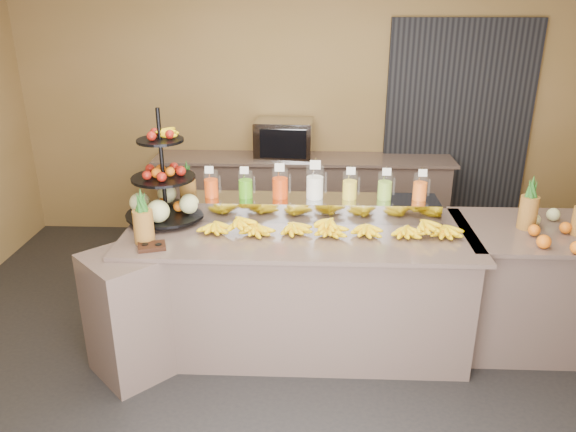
# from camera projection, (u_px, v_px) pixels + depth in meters

# --- Properties ---
(ground) EXTENTS (6.00, 6.00, 0.00)m
(ground) POSITION_uv_depth(u_px,v_px,m) (297.00, 364.00, 4.09)
(ground) COLOR black
(ground) RESTS_ON ground
(room_envelope) EXTENTS (6.04, 5.02, 2.82)m
(room_envelope) POSITION_uv_depth(u_px,v_px,m) (327.00, 87.00, 4.12)
(room_envelope) COLOR olive
(room_envelope) RESTS_ON ground
(buffet_counter) EXTENTS (2.75, 1.25, 0.93)m
(buffet_counter) POSITION_uv_depth(u_px,v_px,m) (283.00, 290.00, 4.16)
(buffet_counter) COLOR gray
(buffet_counter) RESTS_ON ground
(right_counter) EXTENTS (1.08, 0.88, 0.93)m
(right_counter) POSITION_uv_depth(u_px,v_px,m) (525.00, 286.00, 4.22)
(right_counter) COLOR gray
(right_counter) RESTS_ON ground
(back_ledge) EXTENTS (3.10, 0.55, 0.93)m
(back_ledge) POSITION_uv_depth(u_px,v_px,m) (303.00, 199.00, 6.00)
(back_ledge) COLOR gray
(back_ledge) RESTS_ON ground
(pitcher_tray) EXTENTS (1.85, 0.30, 0.15)m
(pitcher_tray) POSITION_uv_depth(u_px,v_px,m) (314.00, 207.00, 4.25)
(pitcher_tray) COLOR gray
(pitcher_tray) RESTS_ON buffet_counter
(juice_pitcher_orange_a) EXTENTS (0.11, 0.11, 0.26)m
(juice_pitcher_orange_a) POSITION_uv_depth(u_px,v_px,m) (211.00, 185.00, 4.22)
(juice_pitcher_orange_a) COLOR silver
(juice_pitcher_orange_a) RESTS_ON pitcher_tray
(juice_pitcher_green) EXTENTS (0.11, 0.11, 0.26)m
(juice_pitcher_green) POSITION_uv_depth(u_px,v_px,m) (246.00, 186.00, 4.21)
(juice_pitcher_green) COLOR silver
(juice_pitcher_green) RESTS_ON pitcher_tray
(juice_pitcher_orange_b) EXTENTS (0.12, 0.13, 0.30)m
(juice_pitcher_orange_b) POSITION_uv_depth(u_px,v_px,m) (280.00, 185.00, 4.19)
(juice_pitcher_orange_b) COLOR silver
(juice_pitcher_orange_b) RESTS_ON pitcher_tray
(juice_pitcher_milk) EXTENTS (0.13, 0.14, 0.32)m
(juice_pitcher_milk) POSITION_uv_depth(u_px,v_px,m) (315.00, 184.00, 4.18)
(juice_pitcher_milk) COLOR silver
(juice_pitcher_milk) RESTS_ON pitcher_tray
(juice_pitcher_lemon) EXTENTS (0.11, 0.12, 0.27)m
(juice_pitcher_lemon) POSITION_uv_depth(u_px,v_px,m) (350.00, 187.00, 4.18)
(juice_pitcher_lemon) COLOR silver
(juice_pitcher_lemon) RESTS_ON pitcher_tray
(juice_pitcher_lime) EXTENTS (0.11, 0.11, 0.27)m
(juice_pitcher_lime) POSITION_uv_depth(u_px,v_px,m) (385.00, 188.00, 4.17)
(juice_pitcher_lime) COLOR silver
(juice_pitcher_lime) RESTS_ON pitcher_tray
(juice_pitcher_orange_c) EXTENTS (0.11, 0.11, 0.26)m
(juice_pitcher_orange_c) POSITION_uv_depth(u_px,v_px,m) (420.00, 188.00, 4.16)
(juice_pitcher_orange_c) COLOR silver
(juice_pitcher_orange_c) RESTS_ON pitcher_tray
(banana_heap) EXTENTS (1.84, 0.17, 0.15)m
(banana_heap) POSITION_uv_depth(u_px,v_px,m) (329.00, 225.00, 3.96)
(banana_heap) COLOR #FFE70C
(banana_heap) RESTS_ON buffet_counter
(fruit_stand) EXTENTS (0.66, 0.66, 0.84)m
(fruit_stand) POSITION_uv_depth(u_px,v_px,m) (170.00, 192.00, 4.15)
(fruit_stand) COLOR black
(fruit_stand) RESTS_ON buffet_counter
(condiment_caddy) EXTENTS (0.21, 0.18, 0.03)m
(condiment_caddy) POSITION_uv_depth(u_px,v_px,m) (152.00, 246.00, 3.74)
(condiment_caddy) COLOR black
(condiment_caddy) RESTS_ON buffet_counter
(pineapple_left_a) EXTENTS (0.14, 0.14, 0.39)m
(pineapple_left_a) POSITION_uv_depth(u_px,v_px,m) (143.00, 223.00, 3.78)
(pineapple_left_a) COLOR brown
(pineapple_left_a) RESTS_ON buffet_counter
(pineapple_left_b) EXTENTS (0.13, 0.13, 0.40)m
(pineapple_left_b) POSITION_uv_depth(u_px,v_px,m) (188.00, 191.00, 4.39)
(pineapple_left_b) COLOR brown
(pineapple_left_b) RESTS_ON buffet_counter
(right_fruit_pile) EXTENTS (0.46, 0.44, 0.24)m
(right_fruit_pile) POSITION_uv_depth(u_px,v_px,m) (556.00, 227.00, 3.89)
(right_fruit_pile) COLOR brown
(right_fruit_pile) RESTS_ON right_counter
(oven_warmer) EXTENTS (0.61, 0.44, 0.39)m
(oven_warmer) POSITION_uv_depth(u_px,v_px,m) (284.00, 139.00, 5.77)
(oven_warmer) COLOR gray
(oven_warmer) RESTS_ON back_ledge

